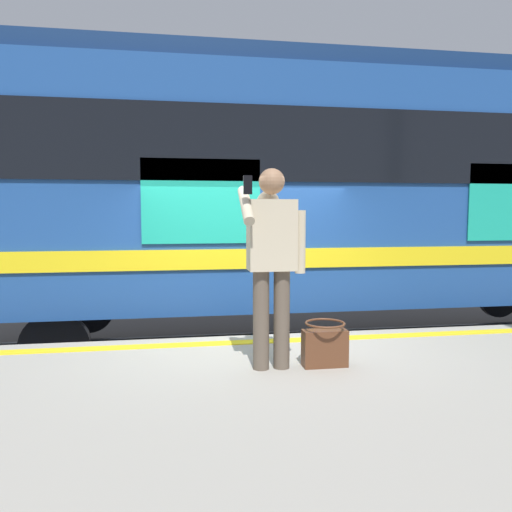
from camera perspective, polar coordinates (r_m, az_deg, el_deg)
ground_plane at (r=5.78m, az=-0.40°, el=-17.32°), size 24.40×24.40×0.00m
platform at (r=3.98m, az=3.95°, el=-21.40°), size 14.80×3.62×0.85m
safety_line at (r=5.22m, az=0.11°, el=-9.84°), size 14.50×0.16×0.01m
track_rail_near at (r=7.07m, az=-2.23°, el=-12.39°), size 19.24×0.08×0.16m
track_rail_far at (r=8.44m, az=-3.46°, el=-9.48°), size 19.24×0.08×0.16m
train_carriage at (r=7.79m, az=8.55°, el=7.85°), size 11.80×3.06×4.09m
passenger at (r=4.20m, az=1.81°, el=0.51°), size 0.57×0.55×1.71m
handbag at (r=4.43m, az=7.93°, el=-10.16°), size 0.39×0.35×0.39m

